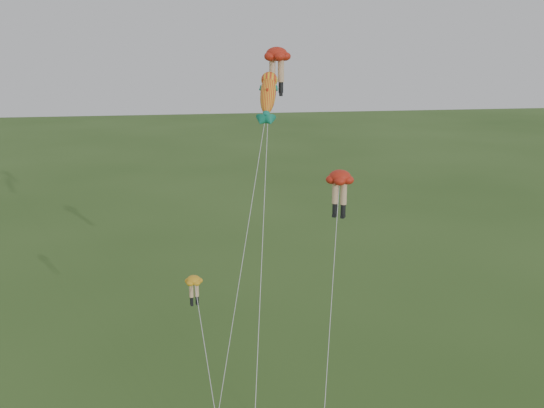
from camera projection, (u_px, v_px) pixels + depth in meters
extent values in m
ellipsoid|color=red|center=(277.00, 54.00, 31.71)|extent=(1.68, 1.68, 0.74)
cylinder|color=#E2B185|center=(272.00, 71.00, 31.93)|extent=(0.33, 0.33, 1.14)
cylinder|color=black|center=(272.00, 87.00, 32.15)|extent=(0.26, 0.26, 0.57)
cube|color=black|center=(272.00, 94.00, 32.25)|extent=(0.23, 0.35, 0.17)
cylinder|color=#E2B185|center=(281.00, 71.00, 31.94)|extent=(0.33, 0.33, 1.14)
cylinder|color=black|center=(281.00, 87.00, 32.16)|extent=(0.26, 0.26, 0.57)
cube|color=black|center=(281.00, 94.00, 32.26)|extent=(0.23, 0.35, 0.17)
cylinder|color=silver|center=(244.00, 252.00, 29.88)|extent=(4.61, 8.31, 19.59)
ellipsoid|color=red|center=(340.00, 177.00, 31.83)|extent=(2.10, 2.10, 0.76)
cylinder|color=#E2B185|center=(335.00, 193.00, 32.15)|extent=(0.34, 0.34, 1.16)
cylinder|color=black|center=(335.00, 209.00, 32.38)|extent=(0.26, 0.26, 0.58)
cube|color=black|center=(335.00, 215.00, 32.48)|extent=(0.34, 0.39, 0.17)
cylinder|color=#E2B185|center=(344.00, 194.00, 31.97)|extent=(0.34, 0.34, 1.16)
cylinder|color=black|center=(343.00, 210.00, 32.19)|extent=(0.26, 0.26, 0.58)
cube|color=black|center=(343.00, 216.00, 32.29)|extent=(0.34, 0.39, 0.17)
cylinder|color=silver|center=(330.00, 318.00, 29.85)|extent=(2.54, 7.22, 13.34)
ellipsoid|color=gold|center=(194.00, 280.00, 30.88)|extent=(1.14, 1.14, 0.47)
cylinder|color=#E2B185|center=(191.00, 291.00, 30.98)|extent=(0.21, 0.21, 0.72)
cylinder|color=black|center=(192.00, 300.00, 31.12)|extent=(0.16, 0.16, 0.36)
cube|color=black|center=(192.00, 304.00, 31.18)|extent=(0.16, 0.23, 0.11)
cylinder|color=#E2B185|center=(197.00, 290.00, 31.08)|extent=(0.21, 0.21, 0.72)
cylinder|color=black|center=(197.00, 299.00, 31.22)|extent=(0.16, 0.16, 0.36)
cube|color=black|center=(197.00, 304.00, 31.28)|extent=(0.16, 0.23, 0.11)
cylinder|color=silver|center=(213.00, 397.00, 27.60)|extent=(1.25, 9.23, 8.33)
ellipsoid|color=yellow|center=(268.00, 93.00, 30.78)|extent=(1.50, 2.66, 2.55)
sphere|color=yellow|center=(268.00, 93.00, 30.78)|extent=(1.19, 1.46, 1.27)
cone|color=#137E64|center=(268.00, 93.00, 30.78)|extent=(0.98, 1.34, 1.20)
cone|color=#137E64|center=(268.00, 93.00, 30.78)|extent=(0.98, 1.34, 1.20)
cone|color=#137E64|center=(268.00, 93.00, 30.78)|extent=(0.55, 0.75, 0.67)
cone|color=#137E64|center=(268.00, 93.00, 30.78)|extent=(0.55, 0.75, 0.67)
cone|color=red|center=(268.00, 93.00, 30.78)|extent=(0.59, 0.75, 0.66)
cylinder|color=silver|center=(260.00, 286.00, 28.65)|extent=(2.14, 8.91, 17.33)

